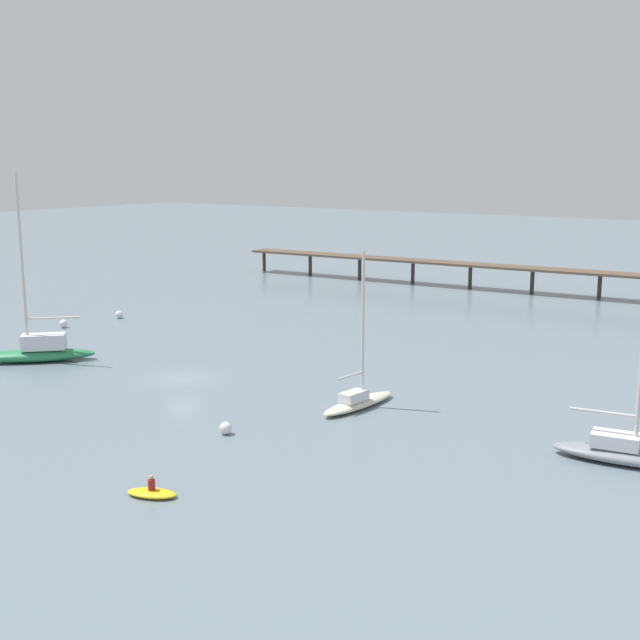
{
  "coord_description": "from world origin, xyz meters",
  "views": [
    {
      "loc": [
        42.52,
        -43.64,
        16.4
      ],
      "look_at": [
        0.0,
        19.0,
        1.5
      ],
      "focal_mm": 45.09,
      "sensor_mm": 36.0,
      "label": 1
    }
  ],
  "objects_px": {
    "dinghy_yellow": "(152,492)",
    "mooring_buoy_far": "(226,428)",
    "mooring_buoy_outer": "(63,324)",
    "pier": "(562,264)",
    "sailboat_gray": "(625,450)",
    "mooring_buoy_inner": "(119,315)",
    "sailboat_green": "(37,350)",
    "sailboat_cream": "(358,398)"
  },
  "relations": [
    {
      "from": "sailboat_green",
      "to": "dinghy_yellow",
      "type": "bearing_deg",
      "value": -26.91
    },
    {
      "from": "sailboat_cream",
      "to": "sailboat_green",
      "type": "bearing_deg",
      "value": -172.04
    },
    {
      "from": "sailboat_gray",
      "to": "sailboat_cream",
      "type": "xyz_separation_m",
      "value": [
        -17.58,
        0.41,
        -0.05
      ]
    },
    {
      "from": "sailboat_cream",
      "to": "mooring_buoy_far",
      "type": "height_order",
      "value": "sailboat_cream"
    },
    {
      "from": "mooring_buoy_far",
      "to": "sailboat_cream",
      "type": "bearing_deg",
      "value": 67.15
    },
    {
      "from": "sailboat_cream",
      "to": "mooring_buoy_inner",
      "type": "xyz_separation_m",
      "value": [
        -37.86,
        12.87,
        -0.27
      ]
    },
    {
      "from": "dinghy_yellow",
      "to": "mooring_buoy_outer",
      "type": "height_order",
      "value": "dinghy_yellow"
    },
    {
      "from": "sailboat_gray",
      "to": "mooring_buoy_far",
      "type": "relative_size",
      "value": 14.62
    },
    {
      "from": "dinghy_yellow",
      "to": "mooring_buoy_inner",
      "type": "relative_size",
      "value": 3.52
    },
    {
      "from": "pier",
      "to": "mooring_buoy_inner",
      "type": "relative_size",
      "value": 84.53
    },
    {
      "from": "sailboat_green",
      "to": "mooring_buoy_inner",
      "type": "relative_size",
      "value": 19.32
    },
    {
      "from": "sailboat_gray",
      "to": "sailboat_cream",
      "type": "bearing_deg",
      "value": 178.65
    },
    {
      "from": "sailboat_green",
      "to": "mooring_buoy_outer",
      "type": "distance_m",
      "value": 14.15
    },
    {
      "from": "sailboat_green",
      "to": "mooring_buoy_inner",
      "type": "height_order",
      "value": "sailboat_green"
    },
    {
      "from": "pier",
      "to": "sailboat_gray",
      "type": "bearing_deg",
      "value": -68.82
    },
    {
      "from": "pier",
      "to": "sailboat_gray",
      "type": "height_order",
      "value": "sailboat_gray"
    },
    {
      "from": "pier",
      "to": "mooring_buoy_inner",
      "type": "height_order",
      "value": "pier"
    },
    {
      "from": "pier",
      "to": "dinghy_yellow",
      "type": "relative_size",
      "value": 24.01
    },
    {
      "from": "pier",
      "to": "sailboat_cream",
      "type": "relative_size",
      "value": 6.37
    },
    {
      "from": "dinghy_yellow",
      "to": "sailboat_green",
      "type": "bearing_deg",
      "value": 153.09
    },
    {
      "from": "mooring_buoy_inner",
      "to": "mooring_buoy_outer",
      "type": "distance_m",
      "value": 6.65
    },
    {
      "from": "dinghy_yellow",
      "to": "mooring_buoy_outer",
      "type": "xyz_separation_m",
      "value": [
        -37.91,
        24.68,
        0.2
      ]
    },
    {
      "from": "dinghy_yellow",
      "to": "mooring_buoy_far",
      "type": "height_order",
      "value": "dinghy_yellow"
    },
    {
      "from": "sailboat_cream",
      "to": "mooring_buoy_outer",
      "type": "height_order",
      "value": "sailboat_cream"
    },
    {
      "from": "dinghy_yellow",
      "to": "mooring_buoy_inner",
      "type": "bearing_deg",
      "value": 139.84
    },
    {
      "from": "dinghy_yellow",
      "to": "pier",
      "type": "bearing_deg",
      "value": 92.09
    },
    {
      "from": "sailboat_green",
      "to": "dinghy_yellow",
      "type": "relative_size",
      "value": 5.49
    },
    {
      "from": "mooring_buoy_inner",
      "to": "sailboat_gray",
      "type": "bearing_deg",
      "value": -13.48
    },
    {
      "from": "sailboat_green",
      "to": "mooring_buoy_outer",
      "type": "relative_size",
      "value": 18.92
    },
    {
      "from": "sailboat_cream",
      "to": "mooring_buoy_inner",
      "type": "distance_m",
      "value": 39.99
    },
    {
      "from": "sailboat_green",
      "to": "sailboat_cream",
      "type": "xyz_separation_m",
      "value": [
        29.05,
        4.06,
        -0.32
      ]
    },
    {
      "from": "pier",
      "to": "sailboat_gray",
      "type": "distance_m",
      "value": 58.22
    },
    {
      "from": "mooring_buoy_inner",
      "to": "sailboat_green",
      "type": "bearing_deg",
      "value": -62.53
    },
    {
      "from": "mooring_buoy_far",
      "to": "mooring_buoy_inner",
      "type": "distance_m",
      "value": 40.52
    },
    {
      "from": "sailboat_gray",
      "to": "mooring_buoy_far",
      "type": "distance_m",
      "value": 23.19
    },
    {
      "from": "pier",
      "to": "sailboat_green",
      "type": "xyz_separation_m",
      "value": [
        -25.63,
        -57.85,
        -3.08
      ]
    },
    {
      "from": "mooring_buoy_outer",
      "to": "dinghy_yellow",
      "type": "bearing_deg",
      "value": -33.07
    },
    {
      "from": "dinghy_yellow",
      "to": "mooring_buoy_inner",
      "type": "height_order",
      "value": "dinghy_yellow"
    },
    {
      "from": "mooring_buoy_far",
      "to": "mooring_buoy_outer",
      "type": "bearing_deg",
      "value": 156.03
    },
    {
      "from": "sailboat_cream",
      "to": "mooring_buoy_outer",
      "type": "distance_m",
      "value": 39.2
    },
    {
      "from": "sailboat_gray",
      "to": "dinghy_yellow",
      "type": "bearing_deg",
      "value": -135.59
    },
    {
      "from": "mooring_buoy_far",
      "to": "mooring_buoy_outer",
      "type": "xyz_separation_m",
      "value": [
        -34.82,
        15.48,
        0.02
      ]
    }
  ]
}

